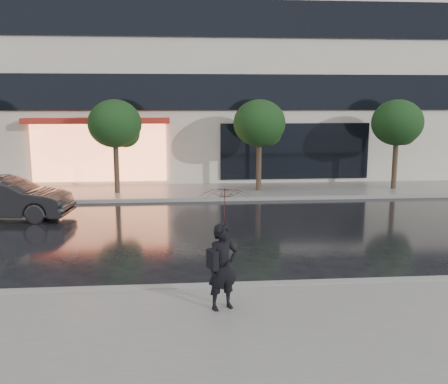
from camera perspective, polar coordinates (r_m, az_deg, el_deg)
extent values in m
plane|color=black|center=(11.64, -3.34, -9.44)|extent=(120.00, 120.00, 0.00)
cube|color=slate|center=(8.63, -2.76, -16.43)|extent=(60.00, 4.50, 0.12)
cube|color=slate|center=(21.55, -4.05, 0.03)|extent=(60.00, 3.50, 0.12)
cube|color=gray|center=(10.68, -3.20, -10.92)|extent=(60.00, 0.25, 0.14)
cube|color=gray|center=(19.83, -3.98, -0.86)|extent=(60.00, 0.25, 0.14)
cube|color=beige|center=(29.37, -4.52, 20.34)|extent=(30.00, 12.00, 18.00)
cube|color=black|center=(22.88, -4.25, 11.31)|extent=(28.00, 0.12, 1.60)
cube|color=black|center=(23.15, -4.36, 19.25)|extent=(28.00, 0.12, 1.60)
cube|color=#FF8C59|center=(23.29, -14.08, 4.36)|extent=(6.00, 0.10, 2.60)
cube|color=#AD241A|center=(22.86, -14.37, 7.88)|extent=(6.40, 0.70, 0.25)
cube|color=black|center=(23.59, 8.12, 4.64)|extent=(7.00, 0.10, 2.60)
cylinder|color=#33261C|center=(21.31, -12.18, 2.54)|extent=(0.22, 0.22, 2.20)
ellipsoid|color=black|center=(21.14, -12.38, 7.64)|extent=(2.20, 2.20, 1.98)
sphere|color=black|center=(21.31, -11.19, 6.63)|extent=(1.20, 1.20, 1.20)
cylinder|color=#33261C|center=(21.38, 3.99, 2.77)|extent=(0.22, 0.22, 2.20)
ellipsoid|color=black|center=(21.21, 4.06, 7.87)|extent=(2.20, 2.20, 1.98)
sphere|color=black|center=(21.49, 5.03, 6.82)|extent=(1.20, 1.20, 1.20)
cylinder|color=#33261C|center=(23.07, 18.91, 2.80)|extent=(0.22, 0.22, 2.20)
ellipsoid|color=black|center=(22.91, 19.19, 7.51)|extent=(2.20, 2.20, 1.98)
sphere|color=black|center=(23.27, 19.84, 6.52)|extent=(1.20, 1.20, 1.20)
imported|color=black|center=(18.24, -23.71, -0.67)|extent=(4.45, 1.91, 1.42)
imported|color=black|center=(9.30, -0.14, -8.57)|extent=(0.69, 0.59, 1.62)
imported|color=#34090B|center=(9.03, 0.16, -2.08)|extent=(1.22, 1.23, 0.85)
cylinder|color=black|center=(9.15, 0.16, -5.01)|extent=(0.02, 0.02, 0.81)
cube|color=black|center=(9.09, -1.32, -7.74)|extent=(0.22, 0.32, 0.34)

